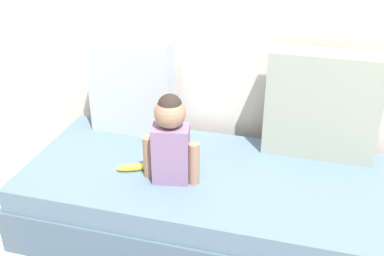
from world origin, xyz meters
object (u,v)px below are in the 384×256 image
throw_pillow_left (132,87)px  throw_pillow_right (322,106)px  couch (206,202)px  toddler (171,138)px  banana (133,167)px

throw_pillow_left → throw_pillow_right: bearing=0.0°
couch → toddler: bearing=-145.2°
throw_pillow_right → throw_pillow_left: bearing=180.0°
throw_pillow_left → toddler: bearing=-50.2°
throw_pillow_right → banana: size_ratio=3.47×
toddler → throw_pillow_left: bearing=129.8°
throw_pillow_left → toddler: size_ratio=1.20×
throw_pillow_right → banana: 1.05m
couch → throw_pillow_right: size_ratio=3.33×
throw_pillow_right → banana: (-0.92, -0.44, -0.27)m
couch → throw_pillow_left: bearing=147.0°
couch → banana: (-0.38, -0.09, 0.21)m
couch → banana: bearing=-167.1°
throw_pillow_right → toddler: (-0.70, -0.46, -0.05)m
throw_pillow_left → couch: bearing=-33.0°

